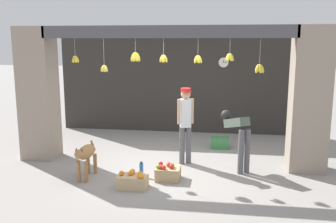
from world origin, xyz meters
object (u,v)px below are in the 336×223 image
(produce_box_green, at_px, (220,143))
(dog, at_px, (86,154))
(fruit_crate_oranges, at_px, (133,181))
(water_bottle, at_px, (141,169))
(fruit_crate_apples, at_px, (168,172))
(worker_stooping, at_px, (237,132))
(shopkeeper, at_px, (185,120))
(wall_clock, at_px, (224,62))

(produce_box_green, bearing_deg, dog, -135.51)
(fruit_crate_oranges, height_order, water_bottle, fruit_crate_oranges)
(fruit_crate_apples, bearing_deg, worker_stooping, 30.37)
(fruit_crate_apples, height_order, produce_box_green, fruit_crate_apples)
(fruit_crate_oranges, bearing_deg, dog, 161.12)
(worker_stooping, relative_size, produce_box_green, 2.65)
(produce_box_green, relative_size, water_bottle, 1.52)
(shopkeeper, relative_size, produce_box_green, 3.73)
(fruit_crate_oranges, relative_size, wall_clock, 1.86)
(fruit_crate_apples, distance_m, water_bottle, 0.53)
(worker_stooping, distance_m, fruit_crate_oranges, 2.28)
(worker_stooping, height_order, water_bottle, worker_stooping)
(fruit_crate_oranges, distance_m, fruit_crate_apples, 0.73)
(shopkeeper, height_order, wall_clock, wall_clock)
(dog, height_order, worker_stooping, worker_stooping)
(fruit_crate_oranges, height_order, produce_box_green, fruit_crate_oranges)
(fruit_crate_oranges, height_order, fruit_crate_apples, fruit_crate_apples)
(shopkeeper, bearing_deg, dog, 12.29)
(worker_stooping, bearing_deg, water_bottle, 169.16)
(fruit_crate_apples, bearing_deg, fruit_crate_oranges, -138.45)
(shopkeeper, relative_size, water_bottle, 5.68)
(water_bottle, bearing_deg, worker_stooping, 19.80)
(fruit_crate_apples, distance_m, produce_box_green, 2.41)
(shopkeeper, xyz_separation_m, water_bottle, (-0.74, -0.86, -0.79))
(shopkeeper, distance_m, fruit_crate_apples, 1.26)
(worker_stooping, xyz_separation_m, water_bottle, (-1.79, -0.64, -0.62))
(worker_stooping, distance_m, produce_box_green, 1.65)
(shopkeeper, xyz_separation_m, wall_clock, (0.74, 2.71, 1.03))
(fruit_crate_apples, distance_m, wall_clock, 4.21)
(water_bottle, bearing_deg, fruit_crate_apples, -10.77)
(wall_clock, bearing_deg, produce_box_green, -91.61)
(shopkeeper, height_order, fruit_crate_oranges, shopkeeper)
(fruit_crate_oranges, xyz_separation_m, produce_box_green, (1.48, 2.72, -0.00))
(water_bottle, bearing_deg, dog, -165.24)
(fruit_crate_oranges, xyz_separation_m, wall_clock, (1.52, 4.16, 1.82))
(worker_stooping, xyz_separation_m, wall_clock, (-0.30, 2.93, 1.20))
(dog, distance_m, worker_stooping, 2.93)
(wall_clock, bearing_deg, fruit_crate_oranges, -110.03)
(fruit_crate_apples, bearing_deg, produce_box_green, 67.44)
(wall_clock, bearing_deg, water_bottle, -112.60)
(worker_stooping, bearing_deg, wall_clock, 65.25)
(fruit_crate_oranges, height_order, wall_clock, wall_clock)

